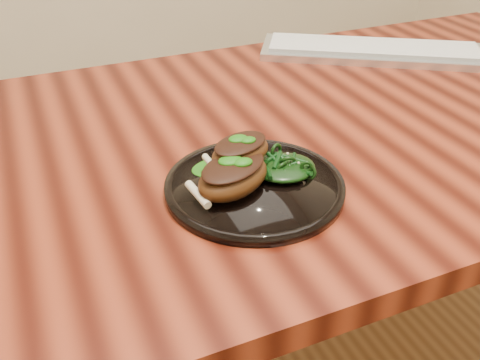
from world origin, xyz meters
name	(u,v)px	position (x,y,z in m)	size (l,w,h in m)	color
desk	(287,165)	(0.00, 0.00, 0.67)	(1.60, 0.80, 0.75)	#380E07
plate	(255,186)	(-0.14, -0.16, 0.76)	(0.25, 0.25, 0.01)	black
lamb_chop_front	(233,175)	(-0.18, -0.17, 0.79)	(0.13, 0.12, 0.05)	#49260E
lamb_chop_back	(240,151)	(-0.15, -0.14, 0.80)	(0.11, 0.09, 0.04)	#49260E
herb_smear	(219,167)	(-0.17, -0.11, 0.77)	(0.08, 0.05, 0.01)	#0F4D08
greens_heap	(285,164)	(-0.09, -0.16, 0.78)	(0.09, 0.08, 0.03)	black
keyboard	(373,51)	(0.33, 0.22, 0.76)	(0.49, 0.38, 0.02)	silver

